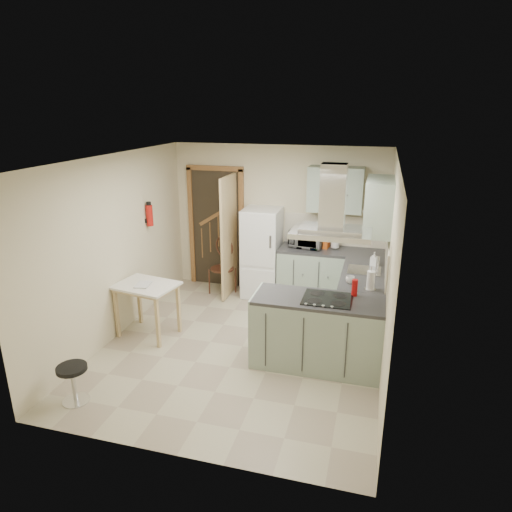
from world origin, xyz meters
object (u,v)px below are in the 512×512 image
(peninsula, at_px, (317,332))
(bentwood_chair, at_px, (222,269))
(extractor_hood, at_px, (331,233))
(microwave, at_px, (307,238))
(stool, at_px, (74,384))
(fridge, at_px, (262,253))
(drop_leaf_table, at_px, (148,310))

(peninsula, height_order, bentwood_chair, peninsula)
(peninsula, relative_size, bentwood_chair, 1.73)
(extractor_hood, relative_size, microwave, 1.72)
(peninsula, height_order, stool, peninsula)
(fridge, distance_m, extractor_hood, 2.57)
(peninsula, relative_size, drop_leaf_table, 1.91)
(drop_leaf_table, distance_m, microwave, 2.75)
(bentwood_chair, xyz_separation_m, stool, (-0.55, -3.30, -0.23))
(fridge, height_order, bentwood_chair, fridge)
(drop_leaf_table, bearing_deg, fridge, 66.77)
(extractor_hood, xyz_separation_m, microwave, (-0.59, 2.03, -0.67))
(extractor_hood, xyz_separation_m, stool, (-2.55, -1.45, -1.50))
(extractor_hood, relative_size, bentwood_chair, 1.00)
(bentwood_chair, bearing_deg, fridge, 33.46)
(drop_leaf_table, bearing_deg, microwave, 53.95)
(peninsula, distance_m, bentwood_chair, 2.65)
(stool, bearing_deg, bentwood_chair, 80.48)
(extractor_hood, bearing_deg, peninsula, 180.00)
(bentwood_chair, xyz_separation_m, microwave, (1.40, 0.18, 0.60))
(bentwood_chair, distance_m, stool, 3.36)
(bentwood_chair, height_order, stool, bentwood_chair)
(bentwood_chair, distance_m, microwave, 1.54)
(drop_leaf_table, bearing_deg, stool, -81.95)
(extractor_hood, xyz_separation_m, bentwood_chair, (-1.99, 1.85, -1.27))
(peninsula, height_order, microwave, microwave)
(fridge, distance_m, drop_leaf_table, 2.19)
(peninsula, bearing_deg, drop_leaf_table, 176.03)
(extractor_hood, height_order, microwave, extractor_hood)
(stool, bearing_deg, drop_leaf_table, 88.35)
(bentwood_chair, bearing_deg, microwave, 29.88)
(fridge, distance_m, stool, 3.68)
(drop_leaf_table, xyz_separation_m, bentwood_chair, (0.51, 1.69, 0.07))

